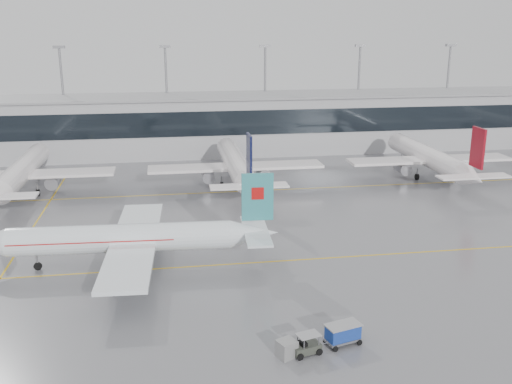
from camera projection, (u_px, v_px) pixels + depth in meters
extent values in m
plane|color=slate|center=(272.00, 262.00, 66.10)|extent=(320.00, 320.00, 0.00)
cube|color=gold|center=(272.00, 261.00, 66.10)|extent=(120.00, 0.25, 0.01)
cube|color=gold|center=(239.00, 191.00, 94.57)|extent=(120.00, 0.25, 0.01)
cube|color=gold|center=(30.00, 232.00, 75.79)|extent=(0.25, 60.00, 0.01)
cube|color=#A4A4A8|center=(220.00, 125.00, 123.29)|extent=(180.00, 15.00, 12.00)
cube|color=black|center=(223.00, 123.00, 115.71)|extent=(180.00, 0.20, 5.00)
cube|color=gray|center=(219.00, 96.00, 121.58)|extent=(182.00, 16.00, 0.40)
cylinder|color=gray|center=(64.00, 101.00, 122.61)|extent=(0.50, 0.50, 22.00)
cube|color=gray|center=(59.00, 47.00, 119.49)|extent=(2.40, 1.00, 0.60)
cylinder|color=gray|center=(167.00, 99.00, 125.94)|extent=(0.50, 0.50, 22.00)
cube|color=gray|center=(165.00, 47.00, 122.82)|extent=(2.40, 1.00, 0.60)
cylinder|color=gray|center=(265.00, 97.00, 129.27)|extent=(0.50, 0.50, 22.00)
cube|color=gray|center=(265.00, 46.00, 126.16)|extent=(2.40, 1.00, 0.60)
cylinder|color=gray|center=(358.00, 96.00, 132.60)|extent=(0.50, 0.50, 22.00)
cube|color=gray|center=(360.00, 46.00, 129.49)|extent=(2.40, 1.00, 0.60)
cylinder|color=gray|center=(446.00, 94.00, 135.93)|extent=(0.50, 0.50, 22.00)
cube|color=gray|center=(451.00, 45.00, 132.82)|extent=(2.40, 1.00, 0.60)
cylinder|color=white|center=(120.00, 238.00, 63.80)|extent=(24.65, 4.47, 3.22)
cone|color=white|center=(254.00, 233.00, 65.34)|extent=(5.76, 3.50, 3.22)
cube|color=white|center=(134.00, 241.00, 64.06)|extent=(6.35, 26.78, 0.45)
cube|color=white|center=(256.00, 231.00, 65.28)|extent=(3.32, 10.35, 0.25)
cube|color=teal|center=(257.00, 197.00, 64.18)|extent=(3.61, 0.53, 5.49)
cylinder|color=gray|center=(126.00, 271.00, 59.84)|extent=(3.70, 2.28, 2.10)
cylinder|color=gray|center=(135.00, 239.00, 69.01)|extent=(3.70, 2.28, 2.10)
cylinder|color=gray|center=(37.00, 261.00, 63.48)|extent=(0.20, 0.20, 1.35)
cylinder|color=black|center=(38.00, 266.00, 63.66)|extent=(0.91, 0.35, 0.90)
cylinder|color=gray|center=(142.00, 265.00, 62.17)|extent=(0.24, 0.24, 1.35)
cylinder|color=black|center=(143.00, 270.00, 62.36)|extent=(1.12, 0.51, 1.10)
cylinder|color=gray|center=(146.00, 247.00, 67.14)|extent=(0.24, 0.24, 1.35)
cylinder|color=black|center=(146.00, 252.00, 67.33)|extent=(1.12, 0.51, 1.10)
cube|color=#B70F0F|center=(257.00, 193.00, 64.06)|extent=(1.42, 0.52, 1.40)
cube|color=#B70F0F|center=(93.00, 238.00, 63.44)|extent=(18.14, 4.17, 0.12)
cylinder|color=white|center=(22.00, 170.00, 92.97)|extent=(3.59, 27.36, 3.59)
cone|color=white|center=(42.00, 151.00, 107.86)|extent=(3.59, 4.00, 3.59)
cube|color=white|center=(20.00, 175.00, 91.66)|extent=(29.64, 5.00, 0.45)
cylinder|color=gray|center=(53.00, 182.00, 93.27)|extent=(2.10, 3.60, 2.10)
cylinder|color=gray|center=(38.00, 170.00, 103.82)|extent=(0.20, 0.20, 1.56)
cylinder|color=black|center=(38.00, 174.00, 104.03)|extent=(0.30, 0.90, 0.90)
cylinder|color=gray|center=(3.00, 189.00, 90.89)|extent=(0.24, 0.24, 1.56)
cylinder|color=black|center=(4.00, 194.00, 91.10)|extent=(0.45, 1.10, 1.10)
cylinder|color=gray|center=(37.00, 188.00, 91.68)|extent=(0.24, 0.24, 1.56)
cylinder|color=black|center=(38.00, 193.00, 91.89)|extent=(0.45, 1.10, 1.10)
cylinder|color=white|center=(235.00, 162.00, 98.27)|extent=(3.59, 27.36, 3.59)
cone|color=white|center=(225.00, 145.00, 113.15)|extent=(3.59, 4.00, 3.59)
cone|color=white|center=(249.00, 188.00, 82.63)|extent=(3.59, 5.60, 3.59)
cube|color=white|center=(236.00, 167.00, 96.96)|extent=(29.64, 5.00, 0.45)
cube|color=white|center=(249.00, 186.00, 82.36)|extent=(11.40, 2.80, 0.25)
cube|color=black|center=(249.00, 156.00, 80.91)|extent=(0.35, 3.60, 6.12)
cylinder|color=gray|center=(208.00, 176.00, 97.12)|extent=(2.10, 3.60, 2.10)
cylinder|color=gray|center=(263.00, 173.00, 98.57)|extent=(2.10, 3.60, 2.10)
cylinder|color=gray|center=(228.00, 163.00, 109.12)|extent=(0.20, 0.20, 1.56)
cylinder|color=black|center=(228.00, 167.00, 109.33)|extent=(0.30, 0.90, 0.90)
cylinder|color=gray|center=(222.00, 181.00, 96.19)|extent=(0.24, 0.24, 1.56)
cylinder|color=black|center=(222.00, 185.00, 96.40)|extent=(0.45, 1.10, 1.10)
cylinder|color=gray|center=(252.00, 179.00, 96.97)|extent=(0.24, 0.24, 1.56)
cylinder|color=black|center=(252.00, 184.00, 97.19)|extent=(0.45, 1.10, 1.10)
cylinder|color=white|center=(426.00, 156.00, 103.57)|extent=(3.59, 27.36, 3.59)
cone|color=white|center=(393.00, 140.00, 118.45)|extent=(3.59, 4.00, 3.59)
cone|color=white|center=(473.00, 178.00, 87.93)|extent=(3.59, 5.60, 3.59)
cube|color=white|center=(429.00, 160.00, 102.26)|extent=(29.64, 5.00, 0.45)
cube|color=white|center=(474.00, 177.00, 87.66)|extent=(11.40, 2.80, 0.25)
cube|color=maroon|center=(478.00, 148.00, 86.21)|extent=(0.35, 3.60, 6.12)
cylinder|color=gray|center=(402.00, 168.00, 102.42)|extent=(2.10, 3.60, 2.10)
cylinder|color=gray|center=(452.00, 166.00, 103.87)|extent=(2.10, 3.60, 2.10)
cylinder|color=gray|center=(401.00, 157.00, 114.42)|extent=(0.20, 0.20, 1.56)
cylinder|color=black|center=(401.00, 161.00, 114.63)|extent=(0.30, 0.90, 0.90)
cylinder|color=gray|center=(417.00, 173.00, 101.49)|extent=(0.24, 0.24, 1.56)
cylinder|color=black|center=(417.00, 177.00, 101.70)|extent=(0.45, 1.10, 1.10)
cylinder|color=gray|center=(445.00, 171.00, 102.27)|extent=(0.24, 0.24, 1.56)
cylinder|color=black|center=(444.00, 176.00, 102.49)|extent=(0.45, 1.10, 1.10)
cube|color=#353831|center=(306.00, 348.00, 47.21)|extent=(2.66, 1.90, 0.70)
cube|color=gray|center=(308.00, 335.00, 46.96)|extent=(2.18, 1.77, 0.06)
cube|color=black|center=(303.00, 344.00, 46.96)|extent=(0.70, 0.91, 0.40)
cylinder|color=gray|center=(325.00, 343.00, 47.95)|extent=(1.18, 0.40, 0.08)
cylinder|color=gray|center=(304.00, 345.00, 46.33)|extent=(0.08, 0.08, 0.90)
cylinder|color=gray|center=(298.00, 338.00, 47.29)|extent=(0.08, 0.08, 0.90)
cylinder|color=gray|center=(319.00, 341.00, 46.90)|extent=(0.08, 0.08, 0.90)
cylinder|color=gray|center=(312.00, 335.00, 47.86)|extent=(0.08, 0.08, 0.90)
cylinder|color=black|center=(300.00, 357.00, 46.35)|extent=(0.63, 0.36, 0.60)
cylinder|color=black|center=(293.00, 349.00, 47.48)|extent=(0.63, 0.36, 0.60)
cylinder|color=black|center=(319.00, 352.00, 47.07)|extent=(0.63, 0.36, 0.60)
cylinder|color=black|center=(311.00, 344.00, 48.21)|extent=(0.63, 0.36, 0.60)
cube|color=gray|center=(343.00, 339.00, 48.68)|extent=(3.33, 2.28, 0.18)
cube|color=navy|center=(343.00, 332.00, 48.49)|extent=(3.11, 2.13, 1.21)
cube|color=gray|center=(343.00, 325.00, 48.31)|extent=(3.36, 2.38, 0.10)
cylinder|color=black|center=(335.00, 349.00, 47.59)|extent=(0.54, 0.31, 0.51)
cylinder|color=black|center=(326.00, 340.00, 48.91)|extent=(0.54, 0.31, 0.51)
cylinder|color=black|center=(359.00, 342.00, 48.57)|extent=(0.54, 0.31, 0.51)
cylinder|color=black|center=(349.00, 334.00, 49.89)|extent=(0.54, 0.31, 0.51)
cube|color=gray|center=(287.00, 349.00, 46.73)|extent=(1.90, 1.85, 1.47)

